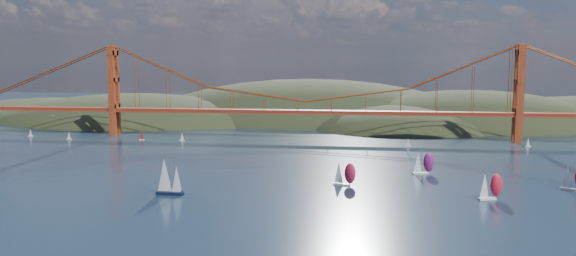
# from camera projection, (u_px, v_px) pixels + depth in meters

# --- Properties ---
(ground) EXTENTS (1200.00, 1200.00, 0.00)m
(ground) POSITION_uv_depth(u_px,v_px,m) (238.00, 226.00, 157.45)
(ground) COLOR black
(ground) RESTS_ON ground
(headlands) EXTENTS (725.00, 225.00, 96.00)m
(headlands) POSITION_uv_depth(u_px,v_px,m) (378.00, 138.00, 426.45)
(headlands) COLOR black
(headlands) RESTS_ON ground
(bridge) EXTENTS (552.00, 12.00, 55.00)m
(bridge) POSITION_uv_depth(u_px,v_px,m) (303.00, 84.00, 330.78)
(bridge) COLOR maroon
(bridge) RESTS_ON ground
(sloop_navy) EXTENTS (9.02, 5.08, 14.05)m
(sloop_navy) POSITION_uv_depth(u_px,v_px,m) (168.00, 177.00, 193.41)
(sloop_navy) COLOR black
(sloop_navy) RESTS_ON ground
(racer_0) EXTENTS (8.74, 5.17, 9.80)m
(racer_0) POSITION_uv_depth(u_px,v_px,m) (344.00, 173.00, 207.64)
(racer_0) COLOR silver
(racer_0) RESTS_ON ground
(racer_1) EXTENTS (8.80, 5.82, 9.84)m
(racer_1) POSITION_uv_depth(u_px,v_px,m) (490.00, 186.00, 186.57)
(racer_1) COLOR white
(racer_1) RESTS_ON ground
(racer_2) EXTENTS (9.07, 7.45, 10.40)m
(racer_2) POSITION_uv_depth(u_px,v_px,m) (574.00, 177.00, 199.01)
(racer_2) COLOR silver
(racer_2) RESTS_ON ground
(racer_rwb) EXTENTS (9.03, 5.17, 10.12)m
(racer_rwb) POSITION_uv_depth(u_px,v_px,m) (423.00, 163.00, 228.16)
(racer_rwb) COLOR silver
(racer_rwb) RESTS_ON ground
(distant_boat_0) EXTENTS (3.00, 2.00, 4.70)m
(distant_boat_0) POSITION_uv_depth(u_px,v_px,m) (31.00, 133.00, 341.48)
(distant_boat_0) COLOR silver
(distant_boat_0) RESTS_ON ground
(distant_boat_1) EXTENTS (3.00, 2.00, 4.70)m
(distant_boat_1) POSITION_uv_depth(u_px,v_px,m) (69.00, 135.00, 328.62)
(distant_boat_1) COLOR silver
(distant_boat_1) RESTS_ON ground
(distant_boat_2) EXTENTS (3.00, 2.00, 4.70)m
(distant_boat_2) POSITION_uv_depth(u_px,v_px,m) (142.00, 136.00, 326.42)
(distant_boat_2) COLOR silver
(distant_boat_2) RESTS_ON ground
(distant_boat_3) EXTENTS (3.00, 2.00, 4.70)m
(distant_boat_3) POSITION_uv_depth(u_px,v_px,m) (182.00, 137.00, 323.05)
(distant_boat_3) COLOR silver
(distant_boat_3) RESTS_ON ground
(distant_boat_4) EXTENTS (3.00, 2.00, 4.70)m
(distant_boat_4) POSITION_uv_depth(u_px,v_px,m) (528.00, 142.00, 300.25)
(distant_boat_4) COLOR silver
(distant_boat_4) RESTS_ON ground
(distant_boat_8) EXTENTS (3.00, 2.00, 4.70)m
(distant_boat_8) POSITION_uv_depth(u_px,v_px,m) (408.00, 142.00, 300.27)
(distant_boat_8) COLOR silver
(distant_boat_8) RESTS_ON ground
(gull) EXTENTS (0.90, 0.25, 0.17)m
(gull) POSITION_uv_depth(u_px,v_px,m) (53.00, 115.00, 191.33)
(gull) COLOR white
(gull) RESTS_ON ground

